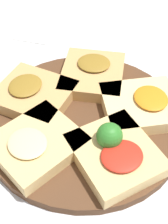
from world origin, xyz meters
name	(u,v)px	position (x,y,z in m)	size (l,w,h in m)	color
ground_plane	(84,123)	(0.00, 0.00, 0.00)	(3.00, 3.00, 0.00)	silver
serving_board	(84,120)	(0.00, 0.00, 0.01)	(0.42, 0.42, 0.02)	#51331E
focaccia_slice_0	(36,144)	(0.12, -0.02, 0.04)	(0.18, 0.17, 0.04)	#DBB775
focaccia_slice_1	(115,152)	(0.05, 0.11, 0.04)	(0.19, 0.20, 0.07)	#DBB775
focaccia_slice_2	(141,105)	(-0.09, 0.09, 0.04)	(0.21, 0.21, 0.04)	#E5C689
focaccia_slice_3	(93,74)	(-0.11, -0.06, 0.04)	(0.21, 0.20, 0.04)	tan
focaccia_slice_4	(33,94)	(0.03, -0.12, 0.04)	(0.17, 0.18, 0.04)	tan
napkin_stack	(36,31)	(-0.20, -0.33, 0.00)	(0.12, 0.10, 0.01)	white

